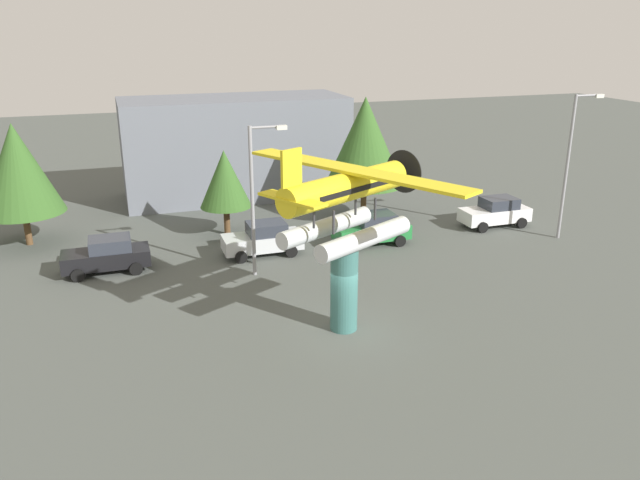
# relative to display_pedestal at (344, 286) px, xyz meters

# --- Properties ---
(ground_plane) EXTENTS (140.00, 140.00, 0.00)m
(ground_plane) POSITION_rel_display_pedestal_xyz_m (0.00, 0.00, -1.88)
(ground_plane) COLOR #4C514C
(display_pedestal) EXTENTS (1.10, 1.10, 3.77)m
(display_pedestal) POSITION_rel_display_pedestal_xyz_m (0.00, 0.00, 0.00)
(display_pedestal) COLOR #386B66
(display_pedestal) RESTS_ON ground
(floatplane_monument) EXTENTS (7.11, 9.72, 4.00)m
(floatplane_monument) POSITION_rel_display_pedestal_xyz_m (0.12, 0.06, 3.56)
(floatplane_monument) COLOR silver
(floatplane_monument) RESTS_ON display_pedestal
(car_near_black) EXTENTS (4.20, 2.02, 1.76)m
(car_near_black) POSITION_rel_display_pedestal_xyz_m (-8.94, 9.54, -1.00)
(car_near_black) COLOR black
(car_near_black) RESTS_ON ground
(car_mid_silver) EXTENTS (4.20, 2.02, 1.76)m
(car_mid_silver) POSITION_rel_display_pedestal_xyz_m (-1.01, 9.47, -1.00)
(car_mid_silver) COLOR silver
(car_mid_silver) RESTS_ON ground
(car_far_green) EXTENTS (4.20, 2.02, 1.76)m
(car_far_green) POSITION_rel_display_pedestal_xyz_m (5.17, 9.16, -1.00)
(car_far_green) COLOR #237A38
(car_far_green) RESTS_ON ground
(car_distant_white) EXTENTS (4.20, 2.02, 1.76)m
(car_distant_white) POSITION_rel_display_pedestal_xyz_m (13.57, 9.81, -1.00)
(car_distant_white) COLOR white
(car_distant_white) RESTS_ON ground
(streetlight_primary) EXTENTS (1.84, 0.28, 7.33)m
(streetlight_primary) POSITION_rel_display_pedestal_xyz_m (-1.90, 6.81, 2.41)
(streetlight_primary) COLOR gray
(streetlight_primary) RESTS_ON ground
(streetlight_secondary) EXTENTS (1.84, 0.28, 8.14)m
(streetlight_secondary) POSITION_rel_display_pedestal_xyz_m (15.95, 6.69, 2.83)
(streetlight_secondary) COLOR gray
(streetlight_secondary) RESTS_ON ground
(storefront_building) EXTENTS (15.33, 6.17, 6.91)m
(storefront_building) POSITION_rel_display_pedestal_xyz_m (0.13, 22.00, 1.57)
(storefront_building) COLOR slate
(storefront_building) RESTS_ON ground
(tree_west) EXTENTS (4.42, 4.42, 6.79)m
(tree_west) POSITION_rel_display_pedestal_xyz_m (-13.07, 15.21, 2.44)
(tree_west) COLOR brown
(tree_west) RESTS_ON ground
(tree_east) EXTENTS (2.96, 2.96, 4.99)m
(tree_east) POSITION_rel_display_pedestal_xyz_m (-2.22, 13.40, 1.44)
(tree_east) COLOR brown
(tree_east) RESTS_ON ground
(tree_center_back) EXTENTS (4.83, 4.83, 7.63)m
(tree_center_back) POSITION_rel_display_pedestal_xyz_m (6.43, 13.56, 3.06)
(tree_center_back) COLOR brown
(tree_center_back) RESTS_ON ground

